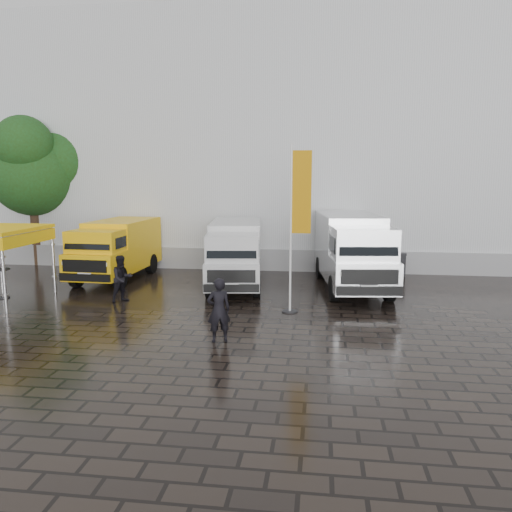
{
  "coord_description": "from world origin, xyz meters",
  "views": [
    {
      "loc": [
        2.11,
        -14.78,
        4.35
      ],
      "look_at": [
        -0.11,
        2.2,
        1.6
      ],
      "focal_mm": 35.0,
      "sensor_mm": 36.0,
      "label": 1
    }
  ],
  "objects_px": {
    "person_tent": "(122,279)",
    "wheelie_bin": "(399,265)",
    "van_yellow": "(116,251)",
    "van_white": "(235,255)",
    "person_front": "(219,310)",
    "van_silver": "(352,252)",
    "flagpole": "(297,219)",
    "cocktail_table": "(2,283)"
  },
  "relations": [
    {
      "from": "van_yellow",
      "to": "van_white",
      "type": "xyz_separation_m",
      "value": [
        5.24,
        -0.67,
        0.03
      ]
    },
    {
      "from": "flagpole",
      "to": "person_tent",
      "type": "distance_m",
      "value": 6.49
    },
    {
      "from": "cocktail_table",
      "to": "person_front",
      "type": "height_order",
      "value": "person_front"
    },
    {
      "from": "flagpole",
      "to": "wheelie_bin",
      "type": "relative_size",
      "value": 5.27
    },
    {
      "from": "flagpole",
      "to": "cocktail_table",
      "type": "bearing_deg",
      "value": 177.24
    },
    {
      "from": "cocktail_table",
      "to": "person_tent",
      "type": "bearing_deg",
      "value": 0.99
    },
    {
      "from": "cocktail_table",
      "to": "wheelie_bin",
      "type": "relative_size",
      "value": 1.05
    },
    {
      "from": "van_silver",
      "to": "person_tent",
      "type": "xyz_separation_m",
      "value": [
        -8.05,
        -3.2,
        -0.6
      ]
    },
    {
      "from": "cocktail_table",
      "to": "van_yellow",
      "type": "bearing_deg",
      "value": 53.52
    },
    {
      "from": "cocktail_table",
      "to": "van_silver",
      "type": "bearing_deg",
      "value": 14.62
    },
    {
      "from": "van_yellow",
      "to": "wheelie_bin",
      "type": "xyz_separation_m",
      "value": [
        12.02,
        2.28,
        -0.73
      ]
    },
    {
      "from": "van_white",
      "to": "person_front",
      "type": "distance_m",
      "value": 6.79
    },
    {
      "from": "wheelie_bin",
      "to": "cocktail_table",
      "type": "bearing_deg",
      "value": -150.41
    },
    {
      "from": "van_yellow",
      "to": "cocktail_table",
      "type": "relative_size",
      "value": 5.0
    },
    {
      "from": "van_silver",
      "to": "cocktail_table",
      "type": "relative_size",
      "value": 6.14
    },
    {
      "from": "wheelie_bin",
      "to": "person_front",
      "type": "xyz_separation_m",
      "value": [
        -6.06,
        -9.69,
        0.36
      ]
    },
    {
      "from": "van_yellow",
      "to": "van_silver",
      "type": "distance_m",
      "value": 9.81
    },
    {
      "from": "van_white",
      "to": "flagpole",
      "type": "height_order",
      "value": "flagpole"
    },
    {
      "from": "person_tent",
      "to": "van_white",
      "type": "bearing_deg",
      "value": -11.4
    },
    {
      "from": "van_yellow",
      "to": "flagpole",
      "type": "xyz_separation_m",
      "value": [
        7.83,
        -4.22,
        1.78
      ]
    },
    {
      "from": "wheelie_bin",
      "to": "van_silver",
      "type": "bearing_deg",
      "value": -121.71
    },
    {
      "from": "flagpole",
      "to": "wheelie_bin",
      "type": "distance_m",
      "value": 8.13
    },
    {
      "from": "van_white",
      "to": "van_silver",
      "type": "bearing_deg",
      "value": -4.26
    },
    {
      "from": "van_silver",
      "to": "person_front",
      "type": "distance_m",
      "value": 7.98
    },
    {
      "from": "flagpole",
      "to": "person_tent",
      "type": "xyz_separation_m",
      "value": [
        -6.08,
        0.59,
        -2.2
      ]
    },
    {
      "from": "flagpole",
      "to": "cocktail_table",
      "type": "xyz_separation_m",
      "value": [
        -10.57,
        0.51,
        -2.48
      ]
    },
    {
      "from": "cocktail_table",
      "to": "wheelie_bin",
      "type": "height_order",
      "value": "cocktail_table"
    },
    {
      "from": "van_white",
      "to": "person_front",
      "type": "relative_size",
      "value": 3.37
    },
    {
      "from": "flagpole",
      "to": "person_front",
      "type": "relative_size",
      "value": 3.1
    },
    {
      "from": "wheelie_bin",
      "to": "person_front",
      "type": "bearing_deg",
      "value": -114.5
    },
    {
      "from": "cocktail_table",
      "to": "person_front",
      "type": "bearing_deg",
      "value": -23.02
    },
    {
      "from": "van_yellow",
      "to": "wheelie_bin",
      "type": "height_order",
      "value": "van_yellow"
    },
    {
      "from": "flagpole",
      "to": "person_front",
      "type": "distance_m",
      "value": 4.28
    },
    {
      "from": "van_silver",
      "to": "flagpole",
      "type": "distance_m",
      "value": 4.55
    },
    {
      "from": "person_front",
      "to": "wheelie_bin",
      "type": "bearing_deg",
      "value": -143.8
    },
    {
      "from": "van_white",
      "to": "cocktail_table",
      "type": "height_order",
      "value": "van_white"
    },
    {
      "from": "wheelie_bin",
      "to": "flagpole",
      "type": "bearing_deg",
      "value": -115.3
    },
    {
      "from": "van_yellow",
      "to": "flagpole",
      "type": "bearing_deg",
      "value": -26.32
    },
    {
      "from": "van_yellow",
      "to": "van_silver",
      "type": "height_order",
      "value": "van_silver"
    },
    {
      "from": "van_white",
      "to": "wheelie_bin",
      "type": "xyz_separation_m",
      "value": [
        6.78,
        2.95,
        -0.75
      ]
    },
    {
      "from": "van_yellow",
      "to": "wheelie_bin",
      "type": "relative_size",
      "value": 5.27
    },
    {
      "from": "person_tent",
      "to": "wheelie_bin",
      "type": "bearing_deg",
      "value": -21.78
    }
  ]
}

